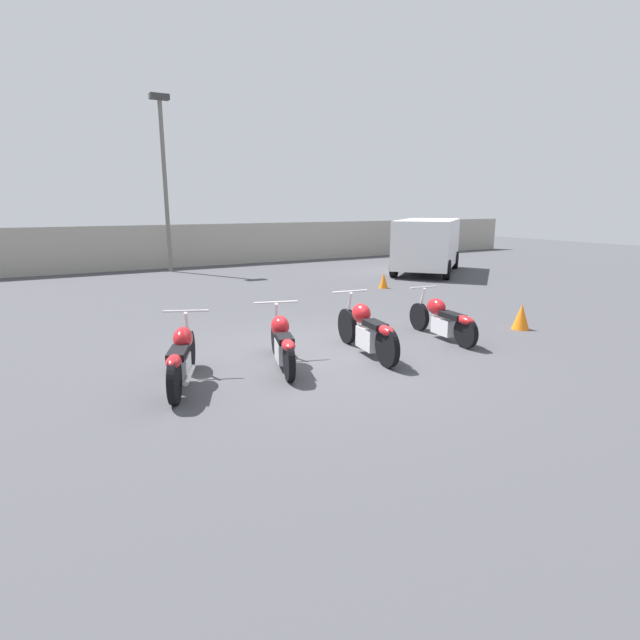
% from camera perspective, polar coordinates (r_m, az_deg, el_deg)
% --- Properties ---
extents(ground_plane, '(60.00, 60.00, 0.00)m').
position_cam_1_polar(ground_plane, '(8.75, -0.24, -4.06)').
color(ground_plane, '#424247').
extents(fence_back, '(40.00, 0.04, 1.78)m').
position_cam_1_polar(fence_back, '(21.62, -18.80, 7.87)').
color(fence_back, '#9E998E').
rests_on(fence_back, ground_plane).
extents(light_pole_right, '(0.70, 0.35, 6.56)m').
position_cam_1_polar(light_pole_right, '(20.65, -17.40, 16.25)').
color(light_pole_right, slate).
rests_on(light_pole_right, ground_plane).
extents(motorcycle_slot_0, '(1.00, 1.90, 1.00)m').
position_cam_1_polar(motorcycle_slot_0, '(7.45, -15.51, -4.13)').
color(motorcycle_slot_0, black).
rests_on(motorcycle_slot_0, ground_plane).
extents(motorcycle_slot_1, '(0.89, 1.96, 0.96)m').
position_cam_1_polar(motorcycle_slot_1, '(8.06, -4.34, -2.50)').
color(motorcycle_slot_1, black).
rests_on(motorcycle_slot_1, ground_plane).
extents(motorcycle_slot_2, '(0.69, 2.20, 1.03)m').
position_cam_1_polar(motorcycle_slot_2, '(8.71, 5.38, -1.14)').
color(motorcycle_slot_2, black).
rests_on(motorcycle_slot_2, ground_plane).
extents(motorcycle_slot_3, '(0.63, 2.05, 0.94)m').
position_cam_1_polar(motorcycle_slot_3, '(10.00, 13.86, 0.11)').
color(motorcycle_slot_3, black).
rests_on(motorcycle_slot_3, ground_plane).
extents(parked_van, '(4.78, 4.51, 2.03)m').
position_cam_1_polar(parked_van, '(19.86, 12.20, 8.57)').
color(parked_van, white).
rests_on(parked_van, ground_plane).
extents(traffic_cone_near, '(0.29, 0.29, 0.48)m').
position_cam_1_polar(traffic_cone_near, '(15.93, 7.28, 4.50)').
color(traffic_cone_near, orange).
rests_on(traffic_cone_near, ground_plane).
extents(traffic_cone_far, '(0.36, 0.36, 0.54)m').
position_cam_1_polar(traffic_cone_far, '(11.34, 22.02, 0.36)').
color(traffic_cone_far, orange).
rests_on(traffic_cone_far, ground_plane).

